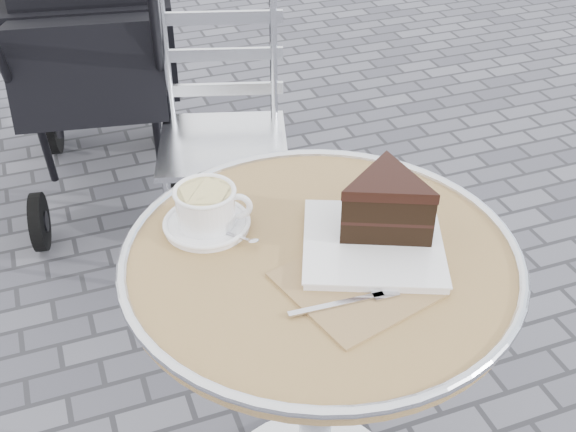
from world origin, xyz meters
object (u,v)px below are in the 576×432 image
object	(u,v)px
cake_plate_set	(383,215)
cafe_table	(319,321)
bistro_chair	(222,105)
cappuccino_set	(207,211)
baby_stroller	(95,53)

from	to	relation	value
cake_plate_set	cafe_table	bearing A→B (deg)	-159.68
cafe_table	bistro_chair	world-z (taller)	bistro_chair
cafe_table	cappuccino_set	size ratio (longest dim) A/B	4.21
bistro_chair	baby_stroller	size ratio (longest dim) A/B	0.72
cake_plate_set	baby_stroller	xyz separation A→B (m)	(-0.32, 1.58, -0.27)
cake_plate_set	bistro_chair	world-z (taller)	cake_plate_set
bistro_chair	baby_stroller	bearing A→B (deg)	135.35
cake_plate_set	bistro_chair	xyz separation A→B (m)	(-0.01, 1.02, -0.27)
bistro_chair	baby_stroller	world-z (taller)	baby_stroller
baby_stroller	bistro_chair	bearing A→B (deg)	-51.61
cappuccino_set	bistro_chair	size ratio (longest dim) A/B	0.21
cake_plate_set	baby_stroller	world-z (taller)	baby_stroller
bistro_chair	baby_stroller	distance (m)	0.64
bistro_chair	cafe_table	bearing A→B (deg)	-78.77
cappuccino_set	baby_stroller	world-z (taller)	baby_stroller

